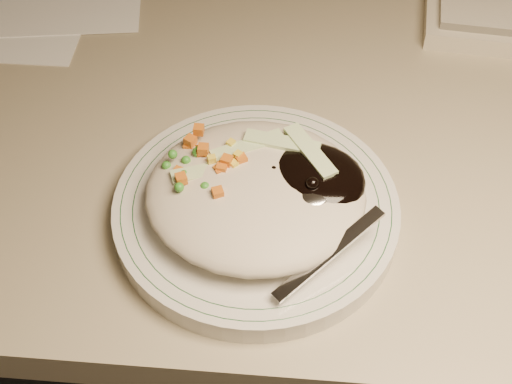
{
  "coord_description": "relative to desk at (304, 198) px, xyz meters",
  "views": [
    {
      "loc": [
        -0.01,
        0.78,
        1.25
      ],
      "look_at": [
        -0.05,
        1.18,
        0.78
      ],
      "focal_mm": 50.0,
      "sensor_mm": 36.0,
      "label": 1
    }
  ],
  "objects": [
    {
      "name": "plate_rim",
      "position": [
        -0.05,
        -0.2,
        0.22
      ],
      "size": [
        0.24,
        0.24,
        0.0
      ],
      "color": "#144723",
      "rests_on": "plate"
    },
    {
      "name": "plate",
      "position": [
        -0.05,
        -0.2,
        0.21
      ],
      "size": [
        0.26,
        0.26,
        0.02
      ],
      "primitive_type": "cylinder",
      "color": "silver",
      "rests_on": "desk"
    },
    {
      "name": "desk",
      "position": [
        0.0,
        0.0,
        0.0
      ],
      "size": [
        1.4,
        0.7,
        0.74
      ],
      "color": "gray",
      "rests_on": "ground"
    },
    {
      "name": "meal",
      "position": [
        -0.04,
        -0.2,
        0.24
      ],
      "size": [
        0.21,
        0.19,
        0.05
      ],
      "color": "#B2A790",
      "rests_on": "plate"
    }
  ]
}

